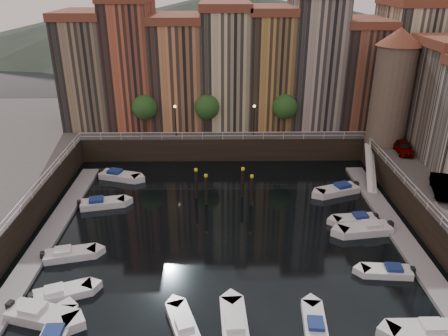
{
  "coord_description": "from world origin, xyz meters",
  "views": [
    {
      "loc": [
        -0.53,
        -36.05,
        22.23
      ],
      "look_at": [
        -0.0,
        4.0,
        4.37
      ],
      "focal_mm": 35.0,
      "sensor_mm": 36.0,
      "label": 1
    }
  ],
  "objects_px": {
    "car_b": "(443,187)",
    "boat_left_2": "(69,254)",
    "corner_tower": "(393,86)",
    "boat_left_1": "(61,293)",
    "mooring_pilings": "(224,187)",
    "car_a": "(403,148)",
    "boat_left_0": "(41,315)",
    "gangway": "(371,165)"
  },
  "relations": [
    {
      "from": "car_b",
      "to": "boat_left_2",
      "type": "bearing_deg",
      "value": -155.15
    },
    {
      "from": "corner_tower",
      "to": "boat_left_2",
      "type": "relative_size",
      "value": 2.99
    },
    {
      "from": "boat_left_1",
      "to": "car_b",
      "type": "distance_m",
      "value": 34.9
    },
    {
      "from": "corner_tower",
      "to": "car_b",
      "type": "distance_m",
      "value": 15.27
    },
    {
      "from": "corner_tower",
      "to": "boat_left_1",
      "type": "relative_size",
      "value": 3.04
    },
    {
      "from": "corner_tower",
      "to": "mooring_pilings",
      "type": "height_order",
      "value": "corner_tower"
    },
    {
      "from": "car_a",
      "to": "boat_left_0",
      "type": "bearing_deg",
      "value": -139.78
    },
    {
      "from": "boat_left_0",
      "to": "car_b",
      "type": "xyz_separation_m",
      "value": [
        33.75,
        12.88,
        3.38
      ]
    },
    {
      "from": "boat_left_0",
      "to": "boat_left_2",
      "type": "height_order",
      "value": "boat_left_0"
    },
    {
      "from": "boat_left_2",
      "to": "boat_left_1",
      "type": "bearing_deg",
      "value": -91.95
    },
    {
      "from": "boat_left_1",
      "to": "boat_left_2",
      "type": "xyz_separation_m",
      "value": [
        -0.98,
        4.98,
        0.0
      ]
    },
    {
      "from": "boat_left_1",
      "to": "gangway",
      "type": "bearing_deg",
      "value": 13.02
    },
    {
      "from": "boat_left_0",
      "to": "boat_left_1",
      "type": "distance_m",
      "value": 2.46
    },
    {
      "from": "car_b",
      "to": "mooring_pilings",
      "type": "bearing_deg",
      "value": -176.55
    },
    {
      "from": "gangway",
      "to": "car_b",
      "type": "height_order",
      "value": "car_b"
    },
    {
      "from": "mooring_pilings",
      "to": "car_a",
      "type": "xyz_separation_m",
      "value": [
        20.98,
        5.84,
        2.05
      ]
    },
    {
      "from": "boat_left_1",
      "to": "car_b",
      "type": "bearing_deg",
      "value": -3.31
    },
    {
      "from": "boat_left_0",
      "to": "car_b",
      "type": "relative_size",
      "value": 1.13
    },
    {
      "from": "gangway",
      "to": "boat_left_1",
      "type": "bearing_deg",
      "value": -146.05
    },
    {
      "from": "gangway",
      "to": "boat_left_0",
      "type": "height_order",
      "value": "gangway"
    },
    {
      "from": "gangway",
      "to": "boat_left_1",
      "type": "relative_size",
      "value": 1.83
    },
    {
      "from": "boat_left_0",
      "to": "boat_left_2",
      "type": "bearing_deg",
      "value": 108.32
    },
    {
      "from": "car_a",
      "to": "mooring_pilings",
      "type": "bearing_deg",
      "value": -158.49
    },
    {
      "from": "boat_left_0",
      "to": "mooring_pilings",
      "type": "bearing_deg",
      "value": 68.79
    },
    {
      "from": "corner_tower",
      "to": "boat_left_0",
      "type": "bearing_deg",
      "value": -141.03
    },
    {
      "from": "corner_tower",
      "to": "car_a",
      "type": "relative_size",
      "value": 3.35
    },
    {
      "from": "boat_left_2",
      "to": "car_b",
      "type": "relative_size",
      "value": 0.96
    },
    {
      "from": "corner_tower",
      "to": "car_a",
      "type": "xyz_separation_m",
      "value": [
        0.99,
        -3.53,
        -6.49
      ]
    },
    {
      "from": "boat_left_0",
      "to": "car_b",
      "type": "distance_m",
      "value": 36.28
    },
    {
      "from": "boat_left_1",
      "to": "boat_left_0",
      "type": "bearing_deg",
      "value": -126.13
    },
    {
      "from": "corner_tower",
      "to": "boat_left_2",
      "type": "height_order",
      "value": "corner_tower"
    },
    {
      "from": "gangway",
      "to": "boat_left_1",
      "type": "xyz_separation_m",
      "value": [
        -29.49,
        -19.85,
        -1.57
      ]
    },
    {
      "from": "gangway",
      "to": "car_a",
      "type": "xyz_separation_m",
      "value": [
        3.89,
        0.97,
        1.79
      ]
    },
    {
      "from": "corner_tower",
      "to": "gangway",
      "type": "relative_size",
      "value": 1.66
    },
    {
      "from": "corner_tower",
      "to": "boat_left_1",
      "type": "xyz_separation_m",
      "value": [
        -32.39,
        -24.35,
        -9.85
      ]
    },
    {
      "from": "boat_left_1",
      "to": "car_a",
      "type": "distance_m",
      "value": 39.48
    },
    {
      "from": "boat_left_0",
      "to": "car_b",
      "type": "bearing_deg",
      "value": 36.63
    },
    {
      "from": "gangway",
      "to": "car_b",
      "type": "relative_size",
      "value": 1.74
    },
    {
      "from": "mooring_pilings",
      "to": "car_b",
      "type": "xyz_separation_m",
      "value": [
        20.69,
        -4.47,
        2.14
      ]
    },
    {
      "from": "corner_tower",
      "to": "car_b",
      "type": "bearing_deg",
      "value": -87.05
    },
    {
      "from": "gangway",
      "to": "boat_left_2",
      "type": "xyz_separation_m",
      "value": [
        -30.46,
        -14.87,
        -1.57
      ]
    },
    {
      "from": "boat_left_2",
      "to": "car_a",
      "type": "bearing_deg",
      "value": 11.7
    }
  ]
}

